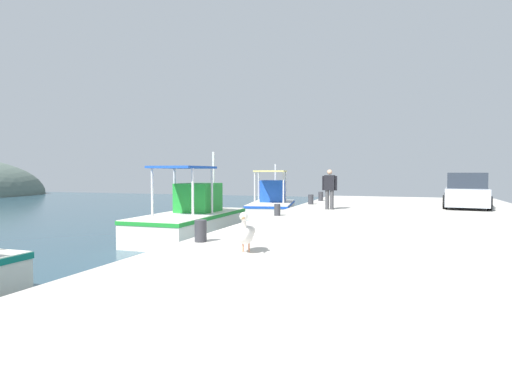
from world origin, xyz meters
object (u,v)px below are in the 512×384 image
(mooring_bollard_nearest, at_px, (201,231))
(mooring_bollard_fourth, at_px, (321,196))
(fishing_boat_second, at_px, (191,219))
(pelican, at_px, (246,232))
(mooring_bollard_third, at_px, (311,199))
(fisherman_standing, at_px, (330,187))
(mooring_bollard_second, at_px, (277,210))
(fishing_boat_third, at_px, (272,204))
(parked_car, at_px, (466,192))

(mooring_bollard_nearest, height_order, mooring_bollard_fourth, mooring_bollard_fourth)
(fishing_boat_second, bearing_deg, mooring_bollard_fourth, -16.62)
(pelican, height_order, mooring_bollard_third, pelican)
(pelican, relative_size, mooring_bollard_fourth, 1.91)
(fisherman_standing, height_order, mooring_bollard_fourth, fisherman_standing)
(fishing_boat_second, relative_size, mooring_bollard_fourth, 11.11)
(mooring_bollard_nearest, height_order, mooring_bollard_second, mooring_bollard_nearest)
(pelican, relative_size, mooring_bollard_second, 2.27)
(mooring_bollard_nearest, bearing_deg, pelican, -121.12)
(fishing_boat_third, relative_size, mooring_bollard_nearest, 10.85)
(fishing_boat_second, distance_m, mooring_bollard_second, 3.15)
(fishing_boat_third, relative_size, mooring_bollard_fourth, 10.63)
(fishing_boat_third, relative_size, parked_car, 1.27)
(mooring_bollard_third, bearing_deg, fishing_boat_second, 157.63)
(mooring_bollard_third, bearing_deg, mooring_bollard_nearest, 180.00)
(fishing_boat_second, xyz_separation_m, fisherman_standing, (4.45, -4.27, 1.06))
(mooring_bollard_fourth, bearing_deg, pelican, -174.83)
(mooring_bollard_nearest, bearing_deg, mooring_bollard_fourth, 0.00)
(fishing_boat_third, distance_m, mooring_bollard_third, 3.17)
(fisherman_standing, distance_m, mooring_bollard_fourth, 5.50)
(pelican, distance_m, mooring_bollard_fourth, 15.69)
(fishing_boat_third, bearing_deg, mooring_bollard_third, -124.94)
(fishing_boat_second, distance_m, pelican, 7.32)
(fishing_boat_third, xyz_separation_m, pelican, (-14.76, -3.99, 0.57))
(fishing_boat_second, xyz_separation_m, pelican, (-5.89, -4.32, 0.52))
(fisherman_standing, bearing_deg, fishing_boat_second, 136.21)
(fishing_boat_second, distance_m, mooring_bollard_third, 7.65)
(pelican, bearing_deg, mooring_bollard_fourth, 5.17)
(mooring_bollard_second, height_order, mooring_bollard_fourth, mooring_bollard_fourth)
(pelican, height_order, mooring_bollard_nearest, pelican)
(mooring_bollard_nearest, distance_m, mooring_bollard_fourth, 14.78)
(pelican, bearing_deg, fishing_boat_third, 15.13)
(mooring_bollard_second, xyz_separation_m, mooring_bollard_fourth, (8.58, 0.00, 0.04))
(mooring_bollard_second, relative_size, mooring_bollard_third, 0.89)
(fishing_boat_third, height_order, mooring_bollard_third, fishing_boat_third)
(fishing_boat_second, distance_m, mooring_bollard_fourth, 10.17)
(pelican, relative_size, mooring_bollard_nearest, 1.95)
(fishing_boat_third, xyz_separation_m, fisherman_standing, (-4.42, -3.93, 1.11))
(fisherman_standing, bearing_deg, mooring_bollard_fourth, 14.39)
(mooring_bollard_fourth, bearing_deg, parked_car, -108.10)
(fishing_boat_third, distance_m, fisherman_standing, 6.02)
(mooring_bollard_nearest, bearing_deg, parked_car, -29.35)
(fisherman_standing, height_order, mooring_bollard_second, fisherman_standing)
(mooring_bollard_third, bearing_deg, parked_car, -86.90)
(fisherman_standing, height_order, mooring_bollard_nearest, fisherman_standing)
(parked_car, height_order, mooring_bollard_nearest, parked_car)
(fishing_boat_second, height_order, parked_car, fishing_boat_second)
(parked_car, distance_m, mooring_bollard_third, 7.04)
(mooring_bollard_fourth, bearing_deg, mooring_bollard_second, -180.00)
(fisherman_standing, distance_m, mooring_bollard_third, 3.03)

